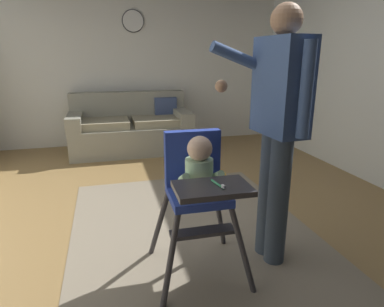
% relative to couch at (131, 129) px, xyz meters
% --- Properties ---
extents(ground, '(6.14, 7.39, 0.10)m').
position_rel_couch_xyz_m(ground, '(0.22, -2.41, -0.38)').
color(ground, olive).
extents(wall_far, '(5.34, 0.06, 2.50)m').
position_rel_couch_xyz_m(wall_far, '(0.22, 0.52, 0.92)').
color(wall_far, silver).
rests_on(wall_far, ground).
extents(area_rug, '(1.91, 2.85, 0.01)m').
position_rel_couch_xyz_m(area_rug, '(0.26, -2.78, -0.33)').
color(area_rug, gray).
rests_on(area_rug, ground).
extents(couch, '(1.75, 0.86, 0.86)m').
position_rel_couch_xyz_m(couch, '(0.00, 0.00, 0.00)').
color(couch, gray).
rests_on(couch, ground).
extents(high_chair, '(0.62, 0.73, 0.94)m').
position_rel_couch_xyz_m(high_chair, '(0.17, -3.10, 0.32)').
color(high_chair, '#343235').
rests_on(high_chair, ground).
extents(adult_standing, '(0.53, 0.50, 1.68)m').
position_rel_couch_xyz_m(adult_standing, '(0.70, -3.06, 0.62)').
color(adult_standing, '#384451').
rests_on(adult_standing, ground).
extents(toy_ball, '(0.22, 0.22, 0.22)m').
position_rel_couch_xyz_m(toy_ball, '(0.76, -1.78, -0.22)').
color(toy_ball, gold).
rests_on(toy_ball, ground).
extents(wall_clock, '(0.33, 0.04, 0.33)m').
position_rel_couch_xyz_m(wall_clock, '(0.15, 0.48, 1.56)').
color(wall_clock, white).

